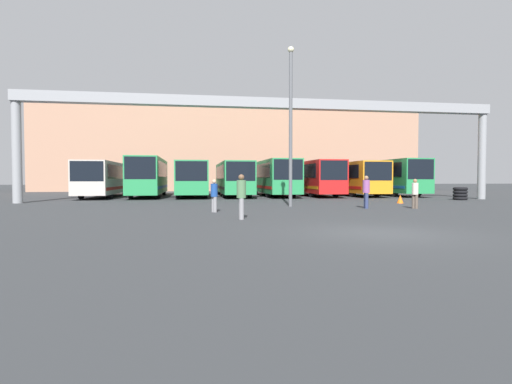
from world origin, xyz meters
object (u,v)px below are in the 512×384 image
object	(u,v)px
bus_slot_2	(192,177)
bus_slot_6	(350,177)
bus_slot_5	(312,176)
bus_slot_4	(273,176)
pedestrian_near_left	(241,196)
pedestrian_near_right	(415,193)
bus_slot_1	(149,175)
pedestrian_near_center	(366,191)
bus_slot_3	(233,177)
pedestrian_far_center	(214,195)
lamp_post	(291,121)
traffic_cone	(400,199)
tire_stack	(460,194)
bus_slot_0	(105,177)
bus_slot_7	(390,175)

from	to	relation	value
bus_slot_2	bus_slot_6	distance (m)	15.01
bus_slot_2	bus_slot_5	size ratio (longest dim) A/B	0.93
bus_slot_4	bus_slot_5	distance (m)	3.76
pedestrian_near_left	pedestrian_near_right	bearing A→B (deg)	114.78
pedestrian_near_left	bus_slot_1	bearing A→B (deg)	-162.42
bus_slot_2	pedestrian_near_center	distance (m)	18.24
bus_slot_3	pedestrian_far_center	xyz separation A→B (m)	(-2.62, -17.33, -0.91)
pedestrian_near_center	bus_slot_1	bearing A→B (deg)	46.18
pedestrian_near_left	lamp_post	xyz separation A→B (m)	(3.65, 6.69, 3.98)
bus_slot_2	lamp_post	size ratio (longest dim) A/B	1.20
lamp_post	pedestrian_far_center	bearing A→B (deg)	-145.20
bus_slot_5	lamp_post	world-z (taller)	lamp_post
traffic_cone	tire_stack	xyz separation A→B (m)	(6.58, 3.11, 0.20)
bus_slot_4	pedestrian_near_right	distance (m)	17.45
bus_slot_5	pedestrian_near_right	world-z (taller)	bus_slot_5
bus_slot_0	bus_slot_7	world-z (taller)	bus_slot_7
bus_slot_6	lamp_post	xyz separation A→B (m)	(-9.34, -13.95, 3.15)
bus_slot_5	bus_slot_4	bearing A→B (deg)	175.87
bus_slot_5	bus_slot_6	world-z (taller)	bus_slot_5
pedestrian_near_right	bus_slot_1	bearing A→B (deg)	2.42
pedestrian_far_center	bus_slot_6	bearing A→B (deg)	-69.64
bus_slot_0	tire_stack	xyz separation A→B (m)	(27.57, -9.14, -1.25)
bus_slot_5	pedestrian_near_left	distance (m)	22.72
bus_slot_3	traffic_cone	size ratio (longest dim) A/B	21.74
bus_slot_7	pedestrian_near_left	xyz separation A→B (m)	(-16.74, -20.05, -0.96)
pedestrian_near_right	traffic_cone	size ratio (longest dim) A/B	2.87
pedestrian_far_center	tire_stack	world-z (taller)	pedestrian_far_center
pedestrian_far_center	bus_slot_0	bearing A→B (deg)	-4.07
bus_slot_1	bus_slot_6	bearing A→B (deg)	-0.04
pedestrian_near_center	traffic_cone	world-z (taller)	pedestrian_near_center
bus_slot_6	bus_slot_1	bearing A→B (deg)	179.96
pedestrian_far_center	lamp_post	size ratio (longest dim) A/B	0.17
bus_slot_1	bus_slot_3	world-z (taller)	bus_slot_1
bus_slot_2	bus_slot_0	bearing A→B (deg)	176.10
pedestrian_near_left	tire_stack	xyz separation A→B (m)	(18.05, 11.68, -0.47)
traffic_cone	lamp_post	world-z (taller)	lamp_post
bus_slot_3	pedestrian_near_right	size ratio (longest dim) A/B	7.57
bus_slot_6	tire_stack	bearing A→B (deg)	-60.55
bus_slot_4	pedestrian_far_center	world-z (taller)	bus_slot_4
bus_slot_0	traffic_cone	world-z (taller)	bus_slot_0
bus_slot_3	bus_slot_4	world-z (taller)	bus_slot_4
bus_slot_5	bus_slot_3	bearing A→B (deg)	179.02
pedestrian_near_left	pedestrian_near_right	distance (m)	10.73
bus_slot_1	bus_slot_7	world-z (taller)	bus_slot_1
bus_slot_1	pedestrian_near_right	xyz separation A→B (m)	(15.66, -16.50, -1.08)
bus_slot_2	bus_slot_3	distance (m)	3.79
pedestrian_near_right	pedestrian_near_left	bearing A→B (deg)	71.71
bus_slot_6	bus_slot_7	xyz separation A→B (m)	(3.75, -0.59, 0.13)
bus_slot_2	pedestrian_near_center	xyz separation A→B (m)	(9.36, -15.63, -0.81)
bus_slot_2	pedestrian_near_left	size ratio (longest dim) A/B	6.14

